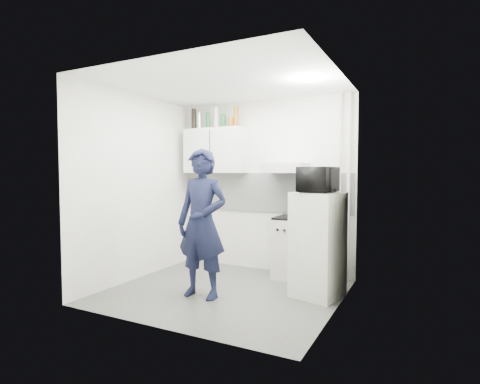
% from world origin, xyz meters
% --- Properties ---
extents(floor, '(2.80, 2.80, 0.00)m').
position_xyz_m(floor, '(0.00, 0.00, 0.00)').
color(floor, '#53544A').
rests_on(floor, ground).
extents(ceiling, '(2.80, 2.80, 0.00)m').
position_xyz_m(ceiling, '(0.00, 0.00, 2.60)').
color(ceiling, white).
rests_on(ceiling, wall_back).
extents(wall_back, '(2.80, 0.00, 2.80)m').
position_xyz_m(wall_back, '(0.00, 1.25, 1.30)').
color(wall_back, white).
rests_on(wall_back, floor).
extents(wall_left, '(0.00, 2.60, 2.60)m').
position_xyz_m(wall_left, '(-1.40, 0.00, 1.30)').
color(wall_left, white).
rests_on(wall_left, floor).
extents(wall_right, '(0.00, 2.60, 2.60)m').
position_xyz_m(wall_right, '(1.40, 0.00, 1.30)').
color(wall_right, white).
rests_on(wall_right, floor).
extents(person, '(0.66, 0.44, 1.79)m').
position_xyz_m(person, '(-0.14, -0.28, 0.90)').
color(person, black).
rests_on(person, floor).
extents(stove, '(0.53, 0.53, 0.85)m').
position_xyz_m(stove, '(0.59, 1.00, 0.42)').
color(stove, beige).
rests_on(stove, floor).
extents(fridge, '(0.63, 0.63, 1.27)m').
position_xyz_m(fridge, '(1.10, 0.36, 0.63)').
color(fridge, white).
rests_on(fridge, floor).
extents(stove_top, '(0.51, 0.51, 0.03)m').
position_xyz_m(stove_top, '(0.59, 1.00, 0.86)').
color(stove_top, black).
rests_on(stove_top, stove).
extents(saucepan, '(0.16, 0.16, 0.09)m').
position_xyz_m(saucepan, '(0.62, 0.94, 0.92)').
color(saucepan, silver).
rests_on(saucepan, stove_top).
extents(microwave, '(0.57, 0.39, 0.31)m').
position_xyz_m(microwave, '(1.10, 0.36, 1.42)').
color(microwave, black).
rests_on(microwave, fridge).
extents(bottle_a, '(0.08, 0.08, 0.34)m').
position_xyz_m(bottle_a, '(-1.16, 1.07, 2.37)').
color(bottle_a, black).
rests_on(bottle_a, upper_cabinet).
extents(bottle_b, '(0.07, 0.07, 0.27)m').
position_xyz_m(bottle_b, '(-1.06, 1.07, 2.33)').
color(bottle_b, silver).
rests_on(bottle_b, upper_cabinet).
extents(bottle_c, '(0.06, 0.06, 0.26)m').
position_xyz_m(bottle_c, '(-0.89, 1.07, 2.33)').
color(bottle_c, '#144C1E').
rests_on(bottle_c, upper_cabinet).
extents(bottle_d, '(0.07, 0.07, 0.33)m').
position_xyz_m(bottle_d, '(-0.73, 1.07, 2.37)').
color(bottle_d, '#B2B7BC').
rests_on(bottle_d, upper_cabinet).
extents(canister_a, '(0.09, 0.09, 0.22)m').
position_xyz_m(canister_a, '(-0.61, 1.07, 2.31)').
color(canister_a, '#144C1E').
rests_on(canister_a, upper_cabinet).
extents(canister_b, '(0.08, 0.08, 0.16)m').
position_xyz_m(canister_b, '(-0.47, 1.07, 2.28)').
color(canister_b, brown).
rests_on(canister_b, upper_cabinet).
extents(bottle_e, '(0.08, 0.08, 0.31)m').
position_xyz_m(bottle_e, '(-0.38, 1.07, 2.36)').
color(bottle_e, brown).
rests_on(bottle_e, upper_cabinet).
extents(upper_cabinet, '(1.00, 0.35, 0.70)m').
position_xyz_m(upper_cabinet, '(-0.75, 1.07, 1.85)').
color(upper_cabinet, white).
rests_on(upper_cabinet, wall_back).
extents(range_hood, '(0.60, 0.50, 0.14)m').
position_xyz_m(range_hood, '(0.45, 1.00, 1.57)').
color(range_hood, beige).
rests_on(range_hood, wall_back).
extents(backsplash, '(2.74, 0.03, 0.60)m').
position_xyz_m(backsplash, '(0.00, 1.24, 1.20)').
color(backsplash, white).
rests_on(backsplash, wall_back).
extents(pipe_a, '(0.05, 0.05, 2.60)m').
position_xyz_m(pipe_a, '(1.30, 1.17, 1.30)').
color(pipe_a, beige).
rests_on(pipe_a, floor).
extents(pipe_b, '(0.04, 0.04, 2.60)m').
position_xyz_m(pipe_b, '(1.18, 1.17, 1.30)').
color(pipe_b, beige).
rests_on(pipe_b, floor).
extents(ceiling_spot_fixture, '(0.10, 0.10, 0.02)m').
position_xyz_m(ceiling_spot_fixture, '(1.00, 0.20, 2.57)').
color(ceiling_spot_fixture, white).
rests_on(ceiling_spot_fixture, ceiling).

